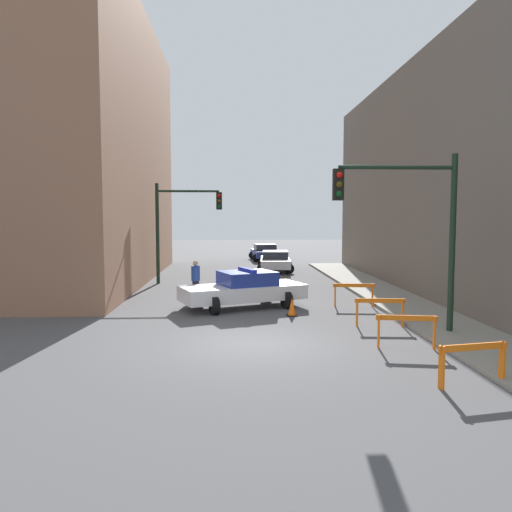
{
  "coord_description": "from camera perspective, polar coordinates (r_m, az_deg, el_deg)",
  "views": [
    {
      "loc": [
        -0.58,
        -13.49,
        3.53
      ],
      "look_at": [
        0.5,
        8.13,
        1.78
      ],
      "focal_mm": 35.0,
      "sensor_mm": 36.0,
      "label": 1
    }
  ],
  "objects": [
    {
      "name": "parked_car_near",
      "position": [
        31.7,
        2.21,
        -0.55
      ],
      "size": [
        2.47,
        4.41,
        1.31
      ],
      "rotation": [
        0.0,
        0.0,
        -0.07
      ],
      "color": "silver",
      "rests_on": "ground_plane"
    },
    {
      "name": "pedestrian_crossing",
      "position": [
        21.01,
        -6.91,
        -2.71
      ],
      "size": [
        0.41,
        0.41,
        1.66
      ],
      "rotation": [
        0.0,
        0.0,
        6.15
      ],
      "color": "black",
      "rests_on": "ground_plane"
    },
    {
      "name": "barrier_back",
      "position": [
        16.47,
        13.98,
        -5.7
      ],
      "size": [
        1.6,
        0.3,
        0.9
      ],
      "rotation": [
        0.0,
        0.0,
        -0.1
      ],
      "color": "orange",
      "rests_on": "ground_plane"
    },
    {
      "name": "traffic_light_far",
      "position": [
        26.21,
        -8.84,
        4.27
      ],
      "size": [
        3.44,
        0.35,
        5.2
      ],
      "color": "black",
      "rests_on": "ground_plane"
    },
    {
      "name": "building_corner_left",
      "position": [
        29.98,
        -25.73,
        10.99
      ],
      "size": [
        14.0,
        20.0,
        14.18
      ],
      "color": "#93664C",
      "rests_on": "ground_plane"
    },
    {
      "name": "traffic_light_near",
      "position": [
        15.24,
        17.59,
        4.41
      ],
      "size": [
        3.64,
        0.35,
        5.2
      ],
      "color": "black",
      "rests_on": "sidewalk_right"
    },
    {
      "name": "police_car",
      "position": [
        19.17,
        -1.39,
        -3.79
      ],
      "size": [
        5.05,
        3.45,
        1.52
      ],
      "rotation": [
        0.0,
        0.0,
        1.95
      ],
      "color": "white",
      "rests_on": "ground_plane"
    },
    {
      "name": "traffic_cone",
      "position": [
        17.72,
        4.14,
        -5.83
      ],
      "size": [
        0.36,
        0.36,
        0.66
      ],
      "color": "black",
      "rests_on": "ground_plane"
    },
    {
      "name": "ground_plane",
      "position": [
        13.95,
        -0.39,
        -10.03
      ],
      "size": [
        120.0,
        120.0,
        0.0
      ],
      "primitive_type": "plane",
      "color": "#4C4C4F"
    },
    {
      "name": "barrier_front",
      "position": [
        11.42,
        23.52,
        -10.55
      ],
      "size": [
        1.58,
        0.44,
        0.9
      ],
      "rotation": [
        0.0,
        0.0,
        0.19
      ],
      "color": "orange",
      "rests_on": "ground_plane"
    },
    {
      "name": "barrier_mid",
      "position": [
        13.92,
        16.82,
        -7.65
      ],
      "size": [
        1.58,
        0.41,
        0.9
      ],
      "rotation": [
        0.0,
        0.0,
        -0.17
      ],
      "color": "orange",
      "rests_on": "ground_plane"
    },
    {
      "name": "parked_car_mid",
      "position": [
        39.45,
        1.01,
        0.47
      ],
      "size": [
        2.47,
        4.41,
        1.31
      ],
      "rotation": [
        0.0,
        0.0,
        0.07
      ],
      "color": "navy",
      "rests_on": "ground_plane"
    },
    {
      "name": "barrier_corner",
      "position": [
        19.8,
        11.12,
        -3.93
      ],
      "size": [
        1.6,
        0.33,
        0.9
      ],
      "rotation": [
        0.0,
        0.0,
        -0.11
      ],
      "color": "orange",
      "rests_on": "ground_plane"
    },
    {
      "name": "sidewalk_right",
      "position": [
        15.49,
        23.48,
        -8.71
      ],
      "size": [
        2.4,
        44.0,
        0.12
      ],
      "color": "gray",
      "rests_on": "ground_plane"
    }
  ]
}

